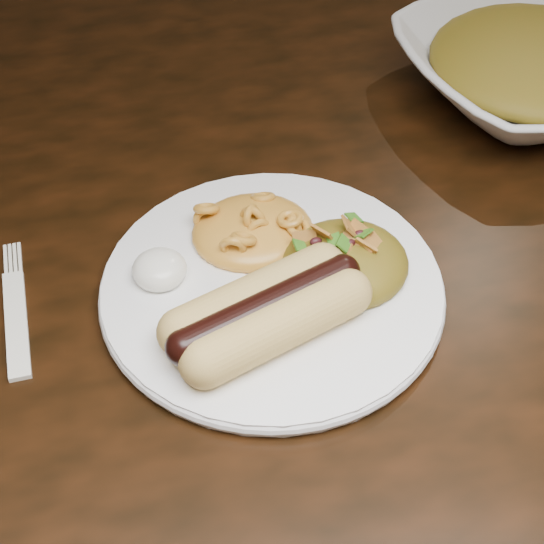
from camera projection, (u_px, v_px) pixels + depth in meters
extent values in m
cube|color=black|center=(266.00, 233.00, 0.68)|extent=(1.60, 0.90, 0.04)
cylinder|color=white|center=(272.00, 288.00, 0.60)|extent=(0.32, 0.32, 0.01)
cylinder|color=#EBBE68|center=(273.00, 330.00, 0.54)|extent=(0.12, 0.07, 0.03)
cylinder|color=#EBBE68|center=(261.00, 295.00, 0.57)|extent=(0.12, 0.07, 0.03)
cylinder|color=black|center=(267.00, 308.00, 0.55)|extent=(0.13, 0.06, 0.03)
ellipsoid|color=gold|center=(252.00, 218.00, 0.62)|extent=(0.12, 0.11, 0.04)
ellipsoid|color=white|center=(159.00, 265.00, 0.59)|extent=(0.04, 0.04, 0.02)
ellipsoid|color=#9E4C12|center=(346.00, 258.00, 0.60)|extent=(0.09, 0.09, 0.04)
cube|color=white|center=(16.00, 323.00, 0.58)|extent=(0.02, 0.15, 0.00)
imported|color=white|center=(533.00, 71.00, 0.76)|extent=(0.27, 0.27, 0.06)
ellipsoid|color=#9E4C12|center=(539.00, 51.00, 0.74)|extent=(0.22, 0.22, 0.05)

